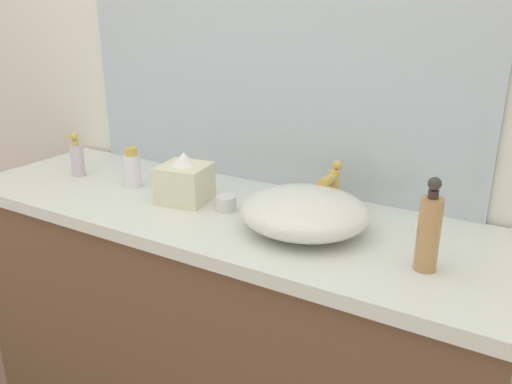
{
  "coord_description": "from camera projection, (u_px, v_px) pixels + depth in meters",
  "views": [
    {
      "loc": [
        0.75,
        -0.74,
        1.47
      ],
      "look_at": [
        0.07,
        0.4,
        0.99
      ],
      "focal_mm": 36.58,
      "sensor_mm": 36.0,
      "label": 1
    }
  ],
  "objects": [
    {
      "name": "soap_dispenser",
      "position": [
        77.0,
        158.0,
        1.79
      ],
      "size": [
        0.04,
        0.04,
        0.15
      ],
      "color": "silver",
      "rests_on": "vanity_counter"
    },
    {
      "name": "faucet",
      "position": [
        332.0,
        184.0,
        1.49
      ],
      "size": [
        0.03,
        0.12,
        0.14
      ],
      "color": "gold",
      "rests_on": "vanity_counter"
    },
    {
      "name": "tissue_box",
      "position": [
        185.0,
        181.0,
        1.55
      ],
      "size": [
        0.16,
        0.16,
        0.15
      ],
      "color": "beige",
      "rests_on": "vanity_counter"
    },
    {
      "name": "bathroom_wall_rear",
      "position": [
        291.0,
        62.0,
        1.61
      ],
      "size": [
        6.0,
        0.06,
        2.6
      ],
      "primitive_type": "cube",
      "color": "silver",
      "rests_on": "ground"
    },
    {
      "name": "lotion_bottle",
      "position": [
        132.0,
        169.0,
        1.68
      ],
      "size": [
        0.05,
        0.05,
        0.13
      ],
      "color": "white",
      "rests_on": "vanity_counter"
    },
    {
      "name": "vanity_counter",
      "position": [
        220.0,
        337.0,
        1.68
      ],
      "size": [
        1.7,
        0.54,
        0.91
      ],
      "color": "brown",
      "rests_on": "ground"
    },
    {
      "name": "candle_jar",
      "position": [
        226.0,
        203.0,
        1.5
      ],
      "size": [
        0.06,
        0.06,
        0.04
      ],
      "primitive_type": "cylinder",
      "color": "silver",
      "rests_on": "vanity_counter"
    },
    {
      "name": "perfume_bottle",
      "position": [
        429.0,
        231.0,
        1.14
      ],
      "size": [
        0.05,
        0.05,
        0.22
      ],
      "color": "#B6824F",
      "rests_on": "vanity_counter"
    },
    {
      "name": "sink_basin",
      "position": [
        305.0,
        211.0,
        1.35
      ],
      "size": [
        0.34,
        0.32,
        0.11
      ],
      "primitive_type": "ellipsoid",
      "color": "silver",
      "rests_on": "vanity_counter"
    }
  ]
}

